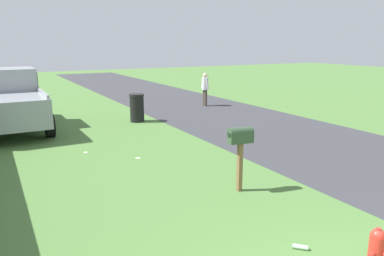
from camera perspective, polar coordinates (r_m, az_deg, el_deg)
name	(u,v)px	position (r m, az deg, el deg)	size (l,w,h in m)	color
road_asphalt	(319,145)	(11.67, 18.94, -2.49)	(60.00, 5.45, 0.01)	#38383D
fire_hydrant	(376,253)	(5.63, 26.43, -16.75)	(0.34, 0.37, 0.65)	red
mailbox	(240,140)	(7.48, 7.46, -1.89)	(0.28, 0.52, 1.34)	brown
pickup_truck	(11,98)	(14.43, -26.07, 4.21)	(5.19, 2.17, 2.09)	#93999E
trash_bin	(137,108)	(14.38, -8.46, 3.09)	(0.56, 0.56, 1.07)	black
pedestrian	(205,87)	(17.79, 2.01, 6.28)	(0.49, 0.30, 1.57)	#4C4238
litter_wrapper_by_mailbox	(85,152)	(10.74, -16.04, -3.61)	(0.12, 0.08, 0.01)	silver
litter_wrapper_far_scatter	(138,158)	(9.93, -8.31, -4.56)	(0.12, 0.08, 0.01)	silver
litter_bottle_midfield_a	(300,247)	(5.96, 16.27, -17.13)	(0.07, 0.07, 0.22)	#B2D8BF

